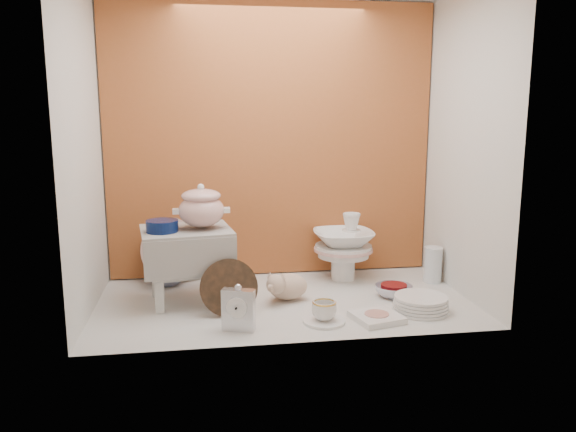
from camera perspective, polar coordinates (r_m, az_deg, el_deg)
name	(u,v)px	position (r m, az deg, el deg)	size (l,w,h in m)	color
ground	(285,301)	(2.78, -0.35, -8.62)	(1.80, 1.80, 0.00)	silver
niche_shell	(279,108)	(2.80, -0.91, 10.89)	(1.86, 1.03, 1.53)	#A45329
step_stool	(187,265)	(2.78, -10.15, -4.92)	(0.42, 0.36, 0.36)	silver
soup_tureen	(201,206)	(2.71, -8.75, 0.99)	(0.26, 0.26, 0.22)	white
cobalt_bowl	(162,226)	(2.68, -12.60, -0.99)	(0.15, 0.15, 0.05)	#091743
floral_platter	(174,250)	(3.12, -11.46, -3.39)	(0.35, 0.12, 0.34)	silver
blue_white_vase	(166,263)	(3.08, -12.23, -4.62)	(0.23, 0.23, 0.24)	silver
lacquer_tray	(229,288)	(2.58, -5.98, -7.22)	(0.26, 0.09, 0.26)	black
mantel_clock	(238,308)	(2.41, -5.03, -9.23)	(0.14, 0.05, 0.20)	silver
plush_pig	(288,286)	(2.78, -0.01, -7.08)	(0.24, 0.17, 0.14)	#CCA98F
teacup_saucer	(324,321)	(2.52, 3.66, -10.55)	(0.19, 0.19, 0.01)	white
gold_rim_teacup	(324,310)	(2.51, 3.67, -9.49)	(0.11, 0.11, 0.09)	white
lattice_dish	(377,317)	(2.57, 8.94, -10.06)	(0.20, 0.20, 0.03)	white
dinner_plate_stack	(421,303)	(2.71, 13.25, -8.60)	(0.26, 0.26, 0.07)	white
crystal_bowl	(394,291)	(2.89, 10.63, -7.45)	(0.19, 0.19, 0.06)	silver
clear_glass_vase	(433,265)	(3.16, 14.43, -4.78)	(0.10, 0.10, 0.19)	silver
porcelain_tower	(343,246)	(3.10, 5.61, -3.08)	(0.32, 0.32, 0.37)	white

